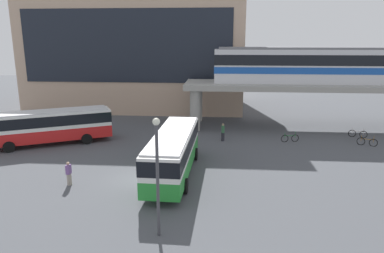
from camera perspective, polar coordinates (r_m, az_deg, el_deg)
ground_plane at (r=35.26m, az=-4.70°, el=-2.20°), size 120.00×120.00×0.00m
station_building at (r=53.02m, az=-8.45°, el=11.86°), size 29.29×14.38×16.02m
elevated_platform at (r=41.96m, az=20.78°, el=5.54°), size 31.12×6.27×4.99m
train at (r=41.30m, az=19.08°, el=9.27°), size 21.80×2.96×3.84m
bus_main at (r=25.82m, az=-2.96°, el=-3.60°), size 3.01×11.11×3.22m
bus_secondary at (r=35.89m, az=-21.72°, el=0.41°), size 10.97×7.33×3.22m
bicycle_brown at (r=37.11m, az=26.16°, el=-2.22°), size 1.68×0.74×1.04m
bicycle_green at (r=35.82m, az=15.35°, el=-1.81°), size 1.77×0.42×1.04m
bicycle_silver at (r=39.84m, az=24.93°, el=-1.06°), size 1.70×0.68×1.04m
pedestrian_waiting_near_stop at (r=25.87m, az=-19.05°, el=-7.19°), size 0.32×0.41×1.65m
pedestrian_by_bike_rack at (r=34.84m, az=4.95°, el=-0.99°), size 0.32×0.43×1.75m
lamp_post at (r=17.50m, az=-5.55°, el=-6.63°), size 0.36×0.36×6.11m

